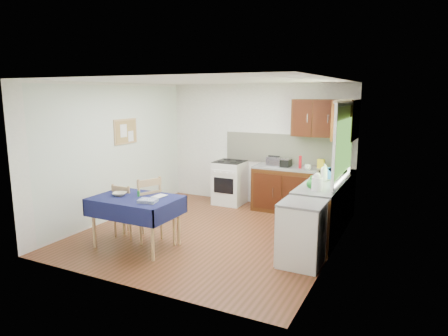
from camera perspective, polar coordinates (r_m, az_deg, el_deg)
The scene contains 33 objects.
floor at distance 6.79m, azimuth -1.94°, elevation -9.26°, with size 4.20×4.20×0.00m, color #502E15.
ceiling at distance 6.39m, azimuth -2.09°, elevation 12.33°, with size 4.00×4.20×0.02m, color white.
wall_back at distance 8.36m, azimuth 4.85°, elevation 3.32°, with size 4.00×0.02×2.50m, color white.
wall_front at distance 4.77m, azimuth -14.11°, elevation -2.55°, with size 4.00×0.02×2.50m, color white.
wall_left at distance 7.62m, azimuth -15.38°, elevation 2.26°, with size 0.02×4.20×2.50m, color silver.
wall_right at distance 5.81m, azimuth 15.63°, elevation -0.28°, with size 0.02×4.20×2.50m, color white.
base_cabinets at distance 7.32m, azimuth 12.24°, elevation -4.49°, with size 1.90×2.30×0.86m.
worktop_back at distance 7.81m, azimuth 11.17°, elevation -0.12°, with size 1.90×0.60×0.04m, color slate.
worktop_right at distance 6.56m, azimuth 13.98°, elevation -2.27°, with size 0.60×1.70×0.04m, color slate.
worktop_corner at distance 7.67m, azimuth 15.86°, elevation -0.52°, with size 0.60×0.60×0.04m, color slate.
splashback at distance 8.14m, azimuth 9.07°, elevation 2.67°, with size 2.70×0.02×0.60m, color beige.
upper_cabinets at distance 7.58m, azimuth 14.93°, elevation 6.81°, with size 1.20×0.85×0.70m.
stove at distance 8.42m, azimuth 0.85°, elevation -2.06°, with size 0.60×0.61×0.92m.
window at distance 6.44m, azimuth 16.75°, elevation 4.31°, with size 0.04×1.48×1.26m.
fridge at distance 5.56m, azimuth 11.04°, elevation -9.20°, with size 0.58×0.60×0.89m.
corkboard at distance 7.78m, azimuth -13.88°, elevation 5.09°, with size 0.04×0.62×0.47m.
dining_table at distance 6.17m, azimuth -12.48°, elevation -5.05°, with size 1.28×0.87×0.77m.
chair_far at distance 6.68m, azimuth -13.73°, elevation -5.69°, with size 0.39×0.39×0.89m.
chair_near at distance 6.24m, azimuth -9.84°, elevation -5.97°, with size 0.60×0.60×1.03m.
toaster at distance 7.85m, azimuth 7.16°, elevation 0.94°, with size 0.28×0.17×0.21m.
sandwich_press at distance 7.89m, azimuth 8.43°, elevation 0.86°, with size 0.30×0.26×0.17m.
sauce_bottle at distance 7.73m, azimuth 10.83°, elevation 0.85°, with size 0.06×0.06×0.24m, color red.
yellow_packet at distance 7.85m, azimuth 13.68°, elevation 0.61°, with size 0.13×0.08×0.17m, color yellow.
dish_rack at distance 6.91m, azimuth 14.15°, elevation -1.26°, with size 0.44×0.34×0.21m.
kettle at distance 6.02m, azimuth 13.15°, elevation -2.05°, with size 0.16×0.16×0.26m.
cup at distance 7.61m, azimuth 11.88°, elevation 0.11°, with size 0.13×0.13×0.10m, color silver.
soap_bottle_a at distance 6.67m, azimuth 14.15°, elevation -0.66°, with size 0.11×0.11×0.28m, color white.
soap_bottle_b at distance 6.80m, azimuth 14.58°, elevation -0.78°, with size 0.09×0.10×0.21m, color blue.
soap_bottle_c at distance 6.16m, azimuth 12.35°, elevation -1.96°, with size 0.14×0.14×0.18m, color #268C2F.
plate_bowl at distance 6.29m, azimuth -14.68°, elevation -3.62°, with size 0.21×0.21×0.05m, color beige.
book at distance 6.15m, azimuth -9.76°, elevation -3.90°, with size 0.16×0.22×0.02m, color white.
spice_jar at distance 6.18m, azimuth -12.11°, elevation -3.60°, with size 0.04×0.04×0.08m, color green.
tea_towel at distance 5.82m, azimuth -10.83°, elevation -4.62°, with size 0.25×0.20×0.05m, color navy.
Camera 1 is at (3.04, -5.61, 2.31)m, focal length 32.00 mm.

